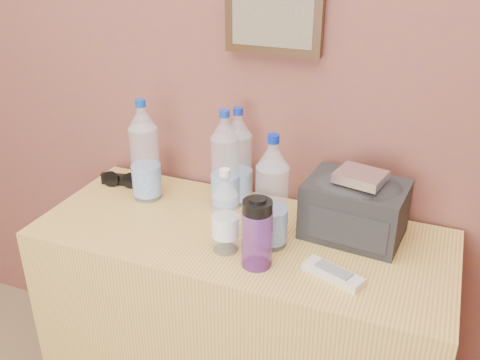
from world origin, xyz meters
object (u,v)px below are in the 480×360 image
pet_large_b (225,165)px  pet_large_d (272,198)px  pet_large_a (145,156)px  nalgene_bottle (257,233)px  sunglasses (123,180)px  pet_small (225,216)px  dresser (241,332)px  toiletry_bag (355,206)px  foil_packet (360,177)px  ac_remote (333,274)px  pet_large_c (238,162)px

pet_large_b → pet_large_d: 0.27m
pet_large_d → pet_large_a: bearing=166.1°
nalgene_bottle → sunglasses: 0.68m
pet_small → dresser: bearing=87.1°
pet_small → toiletry_bag: (0.32, 0.22, -0.02)m
pet_large_a → foil_packet: pet_large_a is taller
pet_large_b → toiletry_bag: bearing=-2.7°
pet_small → pet_large_d: bearing=35.3°
ac_remote → toiletry_bag: 0.25m
sunglasses → ac_remote: (0.82, -0.26, -0.01)m
foil_packet → pet_small: bearing=-149.9°
sunglasses → toiletry_bag: (0.83, -0.02, 0.08)m
pet_large_a → sunglasses: (-0.13, 0.05, -0.13)m
pet_large_c → pet_large_a: bearing=-162.9°
pet_large_d → foil_packet: (0.22, 0.12, 0.06)m
pet_large_c → sunglasses: (-0.43, -0.04, -0.12)m
pet_small → ac_remote: bearing=-2.9°
pet_large_a → nalgene_bottle: size_ratio=1.68×
dresser → pet_large_c: bearing=114.3°
pet_large_c → ac_remote: 0.52m
dresser → pet_large_c: 0.58m
ac_remote → foil_packet: foil_packet is taller
pet_large_a → pet_large_c: pet_large_a is taller
pet_large_c → toiletry_bag: size_ratio=1.15×
pet_large_c → pet_large_d: bearing=-48.4°
nalgene_bottle → sunglasses: bearing=155.5°
dresser → ac_remote: 0.53m
sunglasses → ac_remote: bearing=-28.8°
pet_large_c → pet_small: size_ratio=1.29×
pet_large_b → pet_large_d: size_ratio=0.97×
pet_large_c → sunglasses: pet_large_c is taller
pet_large_b → pet_small: pet_large_b is taller
sunglasses → foil_packet: bearing=-14.7°
dresser → ac_remote: ac_remote is taller
nalgene_bottle → foil_packet: size_ratio=1.58×
pet_large_d → sunglasses: bearing=164.8°
pet_small → ac_remote: pet_small is taller
toiletry_bag → pet_large_d: bearing=-140.8°
ac_remote → foil_packet: bearing=107.2°
pet_large_d → ac_remote: bearing=-24.2°
pet_large_b → sunglasses: pet_large_b is taller
pet_large_d → pet_small: pet_large_d is taller
toiletry_bag → foil_packet: size_ratio=2.18×
toiletry_bag → foil_packet: 0.11m
dresser → pet_small: (-0.01, -0.10, 0.51)m
pet_large_c → nalgene_bottle: 0.38m
pet_small → pet_large_c: bearing=105.1°
sunglasses → foil_packet: (0.84, -0.05, 0.19)m
nalgene_bottle → toiletry_bag: bearing=50.1°
pet_large_c → pet_small: bearing=-74.9°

